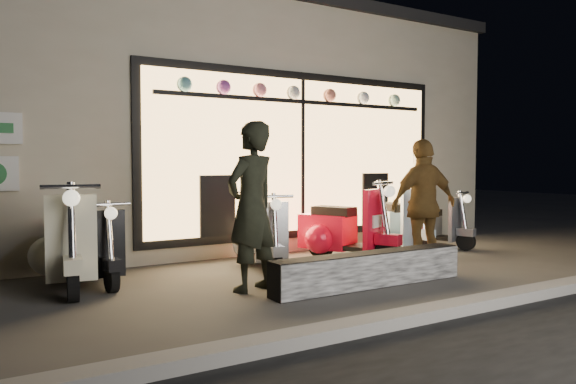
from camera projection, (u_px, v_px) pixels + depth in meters
name	position (u px, v px, depth m)	size (l,w,h in m)	color
ground	(333.00, 277.00, 7.01)	(40.00, 40.00, 0.00)	#383533
kerb	(457.00, 308.00, 5.30)	(40.00, 0.25, 0.12)	slate
shop_building	(185.00, 129.00, 11.14)	(10.20, 6.23, 4.20)	beige
graffiti_barrier	(369.00, 269.00, 6.47)	(2.57, 0.28, 0.40)	black
scooter_silver	(262.00, 238.00, 7.76)	(0.66, 1.38, 0.98)	black
scooter_red	(337.00, 230.00, 8.22)	(0.90, 1.54, 1.12)	black
scooter_black	(93.00, 250.00, 6.72)	(0.46, 1.33, 0.95)	black
scooter_cream	(69.00, 246.00, 6.51)	(0.67, 1.63, 1.16)	black
scooter_blue	(394.00, 224.00, 9.14)	(0.64, 1.54, 1.09)	black
scooter_grey	(428.00, 225.00, 9.54)	(0.69, 1.27, 0.92)	black
man	(252.00, 206.00, 6.24)	(0.69, 0.45, 1.89)	black
woman	(424.00, 204.00, 7.49)	(1.02, 0.43, 1.75)	brown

